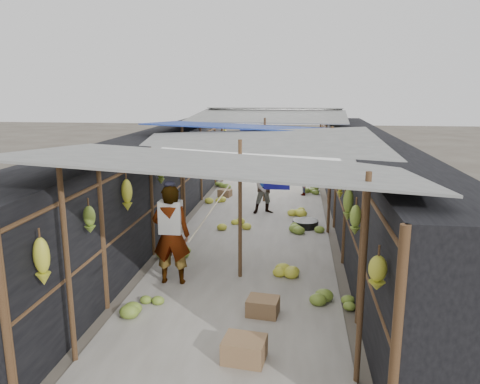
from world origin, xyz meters
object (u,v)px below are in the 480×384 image
at_px(shopper_blue, 266,187).
at_px(vendor_seated, 303,181).
at_px(crate_near, 244,350).
at_px(vendor_elderly, 171,235).
at_px(black_basin, 305,224).

height_order(shopper_blue, vendor_seated, shopper_blue).
distance_m(crate_near, shopper_blue, 7.38).
bearing_deg(vendor_elderly, black_basin, -126.12).
distance_m(crate_near, vendor_seated, 9.76).
height_order(crate_near, shopper_blue, shopper_blue).
bearing_deg(black_basin, vendor_elderly, -122.89).
bearing_deg(vendor_elderly, shopper_blue, -108.25).
bearing_deg(vendor_seated, crate_near, -18.06).
bearing_deg(crate_near, vendor_seated, 92.42).
bearing_deg(crate_near, shopper_blue, 99.01).
distance_m(shopper_blue, vendor_seated, 2.61).
height_order(crate_near, vendor_elderly, vendor_elderly).
xyz_separation_m(vendor_elderly, vendor_seated, (2.39, 7.40, -0.42)).
bearing_deg(shopper_blue, crate_near, -103.41).
bearing_deg(vendor_seated, vendor_elderly, -31.24).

